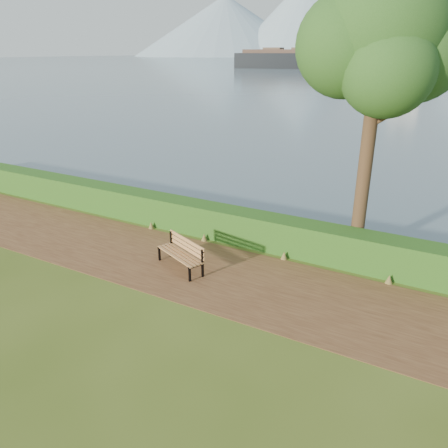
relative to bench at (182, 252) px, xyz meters
The scene contains 6 objects.
ground 0.84m from the bench, 17.12° to the right, with size 140.00×140.00×0.00m, color #405217.
path 0.82m from the bench, ahead, with size 40.00×3.40×0.01m, color #4F2E1B.
hedge 2.49m from the bench, 74.56° to the left, with size 32.00×0.85×1.00m, color #224F16.
bench is the anchor object (origin of this frame).
tree 7.37m from the bench, 36.82° to the left, with size 4.01×3.29×7.95m.
cargo_ship 141.07m from the bench, 102.84° to the left, with size 66.86×20.13×20.05m.
Camera 1 is at (5.59, -8.70, 5.62)m, focal length 35.00 mm.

